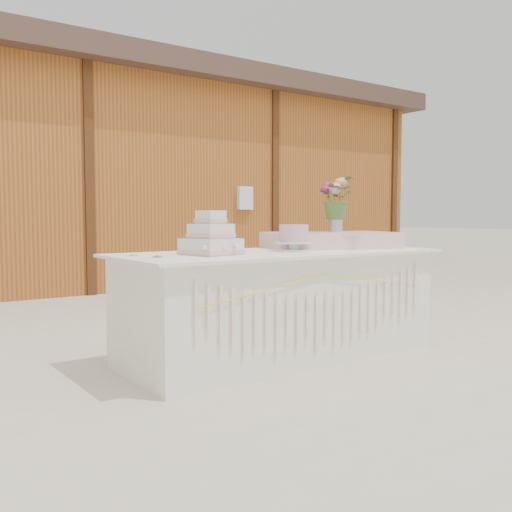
{
  "coord_description": "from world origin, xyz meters",
  "views": [
    {
      "loc": [
        -2.52,
        -3.24,
        1.02
      ],
      "look_at": [
        0.0,
        0.3,
        0.72
      ],
      "focal_mm": 40.0,
      "sensor_mm": 36.0,
      "label": 1
    }
  ],
  "objects": [
    {
      "name": "ground",
      "position": [
        0.0,
        0.0,
        0.0
      ],
      "size": [
        80.0,
        80.0,
        0.0
      ],
      "primitive_type": "plane",
      "color": "beige",
      "rests_on": "ground"
    },
    {
      "name": "barn",
      "position": [
        -0.01,
        5.99,
        1.68
      ],
      "size": [
        12.6,
        4.6,
        3.3
      ],
      "color": "#9F5521",
      "rests_on": "ground"
    },
    {
      "name": "cake_table",
      "position": [
        0.0,
        -0.0,
        0.39
      ],
      "size": [
        2.4,
        1.0,
        0.77
      ],
      "color": "silver",
      "rests_on": "ground"
    },
    {
      "name": "wedding_cake",
      "position": [
        -0.59,
        -0.01,
        0.87
      ],
      "size": [
        0.39,
        0.39,
        0.29
      ],
      "rotation": [
        0.0,
        0.0,
        0.22
      ],
      "color": "silver",
      "rests_on": "cake_table"
    },
    {
      "name": "pink_cake_stand",
      "position": [
        0.09,
        -0.04,
        0.88
      ],
      "size": [
        0.27,
        0.27,
        0.19
      ],
      "color": "silver",
      "rests_on": "cake_table"
    },
    {
      "name": "satin_runner",
      "position": [
        0.61,
        0.13,
        0.83
      ],
      "size": [
        1.13,
        0.83,
        0.13
      ],
      "primitive_type": "cube",
      "rotation": [
        0.0,
        0.0,
        -0.28
      ],
      "color": "#F7C7C6",
      "rests_on": "cake_table"
    },
    {
      "name": "flower_vase",
      "position": [
        0.73,
        0.2,
        0.97
      ],
      "size": [
        0.11,
        0.11,
        0.15
      ],
      "primitive_type": "cylinder",
      "color": "#BCBCC1",
      "rests_on": "satin_runner"
    },
    {
      "name": "bouquet",
      "position": [
        0.73,
        0.2,
        1.22
      ],
      "size": [
        0.38,
        0.35,
        0.35
      ],
      "primitive_type": "imported",
      "rotation": [
        0.0,
        0.0,
        0.28
      ],
      "color": "#3E6729",
      "rests_on": "flower_vase"
    },
    {
      "name": "loose_flowers",
      "position": [
        -1.05,
        0.02,
        0.78
      ],
      "size": [
        0.17,
        0.31,
        0.02
      ],
      "primitive_type": null,
      "rotation": [
        0.0,
        0.0,
        0.2
      ],
      "color": "#CE7E98",
      "rests_on": "cake_table"
    }
  ]
}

